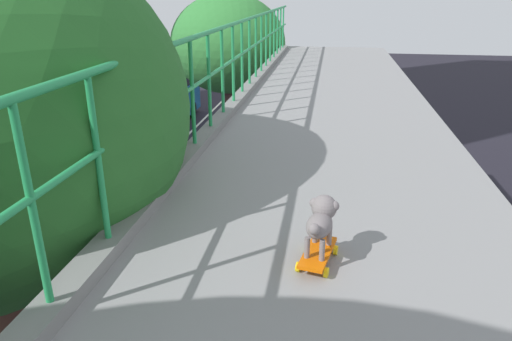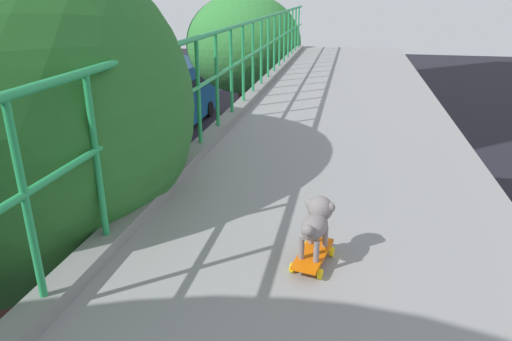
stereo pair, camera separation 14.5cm
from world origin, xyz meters
name	(u,v)px [view 1 (the left image)]	position (x,y,z in m)	size (l,w,h in m)	color
city_bus	(148,99)	(-8.34, 22.31, 1.97)	(2.64, 11.49, 3.49)	navy
roadside_tree_far	(228,46)	(-2.14, 14.31, 5.72)	(3.71, 3.71, 7.35)	#4D3332
toy_skateboard	(318,253)	(1.19, 1.86, 5.80)	(0.28, 0.47, 0.09)	#E65D05
small_dog	(321,218)	(1.20, 1.91, 6.04)	(0.23, 0.42, 0.35)	slate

